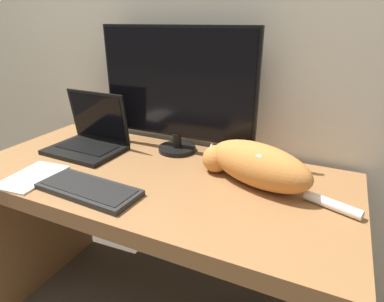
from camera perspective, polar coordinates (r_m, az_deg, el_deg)
wall_back at (r=1.47m, az=0.89°, el=21.38°), size 6.40×0.06×2.60m
desk at (r=1.33m, az=-6.55°, el=-10.35°), size 1.49×0.68×0.78m
monitor at (r=1.37m, az=-2.82°, el=11.05°), size 0.70×0.17×0.53m
laptop at (r=1.51m, az=-17.77°, el=2.04°), size 0.33×0.25×0.25m
external_keyboard at (r=1.16m, az=-17.90°, el=-6.50°), size 0.37×0.17×0.02m
cat at (r=1.15m, az=11.19°, el=-2.25°), size 0.57×0.28×0.15m
paper_notepad at (r=1.34m, az=-26.53°, el=-4.12°), size 0.17×0.25×0.01m
small_toy at (r=1.31m, az=13.16°, el=-1.56°), size 0.06×0.06×0.06m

